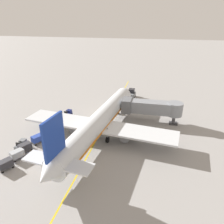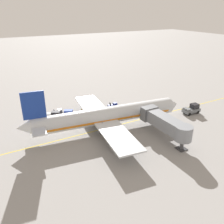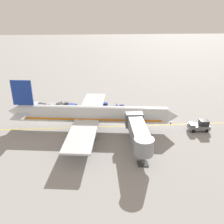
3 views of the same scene
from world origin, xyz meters
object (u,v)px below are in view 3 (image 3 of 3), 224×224
at_px(jet_bridge, 139,132).
at_px(baggage_cart_second_in_train, 61,106).
at_px(baggage_cart_tail_end, 42,106).
at_px(baggage_cart_front, 72,106).
at_px(parked_airliner, 91,114).
at_px(baggage_tug_lead, 120,107).
at_px(baggage_tug_trailing, 65,105).
at_px(baggage_cart_third_in_train, 52,106).
at_px(ground_crew_wing_walker, 95,117).
at_px(safety_cone_nose_right, 145,120).
at_px(ground_crew_loader, 84,107).
at_px(safety_cone_nose_left, 171,122).
at_px(pushback_tractor, 200,126).
at_px(baggage_tug_spare, 103,105).

xyz_separation_m(jet_bridge, baggage_cart_second_in_train, (-20.79, -16.85, -2.50)).
height_order(jet_bridge, baggage_cart_tail_end, jet_bridge).
bearing_deg(jet_bridge, baggage_cart_front, -145.54).
distance_m(parked_airliner, jet_bridge, 12.89).
bearing_deg(baggage_cart_front, baggage_tug_lead, 86.25).
bearing_deg(baggage_tug_trailing, baggage_cart_third_in_train, -67.42).
height_order(ground_crew_wing_walker, safety_cone_nose_right, ground_crew_wing_walker).
bearing_deg(baggage_cart_third_in_train, baggage_cart_tail_end, -93.81).
distance_m(ground_crew_loader, safety_cone_nose_right, 16.07).
bearing_deg(safety_cone_nose_left, ground_crew_wing_walker, -98.52).
distance_m(pushback_tractor, ground_crew_loader, 28.19).
bearing_deg(baggage_tug_lead, baggage_cart_tail_end, -94.82).
xyz_separation_m(baggage_tug_trailing, baggage_cart_tail_end, (1.07, -5.77, 0.24)).
relative_size(baggage_cart_second_in_train, safety_cone_nose_right, 4.87).
bearing_deg(baggage_cart_second_in_train, ground_crew_wing_walker, 49.07).
bearing_deg(baggage_tug_spare, jet_bridge, 15.30).
relative_size(parked_airliner, pushback_tractor, 8.32).
distance_m(baggage_cart_tail_end, ground_crew_loader, 11.31).
relative_size(pushback_tractor, ground_crew_wing_walker, 2.65).
xyz_separation_m(jet_bridge, ground_crew_loader, (-19.14, -10.67, -2.50)).
distance_m(baggage_cart_front, baggage_cart_tail_end, 8.07).
bearing_deg(jet_bridge, pushback_tractor, 113.96).
height_order(baggage_tug_trailing, baggage_cart_third_in_train, baggage_tug_trailing).
bearing_deg(baggage_cart_second_in_train, parked_airliner, 35.61).
height_order(baggage_tug_spare, baggage_cart_second_in_train, baggage_tug_spare).
bearing_deg(safety_cone_nose_right, ground_crew_loader, -116.70).
height_order(parked_airliner, ground_crew_loader, parked_airliner).
relative_size(jet_bridge, baggage_cart_tail_end, 4.58).
distance_m(safety_cone_nose_left, safety_cone_nose_right, 5.96).
distance_m(baggage_tug_lead, safety_cone_nose_left, 14.10).
xyz_separation_m(baggage_tug_lead, safety_cone_nose_left, (8.88, 10.95, -0.42)).
relative_size(baggage_cart_third_in_train, safety_cone_nose_left, 4.87).
bearing_deg(safety_cone_nose_right, baggage_cart_second_in_train, -113.37).
distance_m(pushback_tractor, baggage_cart_tail_end, 39.14).
relative_size(baggage_cart_second_in_train, baggage_cart_third_in_train, 1.00).
height_order(baggage_tug_spare, baggage_cart_third_in_train, baggage_tug_spare).
bearing_deg(safety_cone_nose_left, baggage_cart_front, -112.63).
relative_size(parked_airliner, ground_crew_wing_walker, 22.09).
xyz_separation_m(baggage_cart_third_in_train, safety_cone_nose_right, (8.90, 22.74, -0.66)).
height_order(baggage_tug_trailing, baggage_cart_tail_end, baggage_tug_trailing).
relative_size(pushback_tractor, baggage_tug_spare, 1.63).
xyz_separation_m(jet_bridge, ground_crew_wing_walker, (-13.01, -7.88, -2.50)).
xyz_separation_m(baggage_tug_lead, baggage_tug_trailing, (-2.78, -14.54, 0.00)).
bearing_deg(safety_cone_nose_left, safety_cone_nose_right, -104.64).
bearing_deg(baggage_cart_tail_end, baggage_cart_front, 83.57).
distance_m(parked_airliner, safety_cone_nose_left, 18.44).
relative_size(baggage_tug_lead, baggage_cart_second_in_train, 0.92).
bearing_deg(baggage_tug_lead, ground_crew_wing_walker, -45.38).
height_order(baggage_cart_front, baggage_cart_third_in_train, same).
distance_m(baggage_tug_lead, ground_crew_wing_walker, 8.95).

